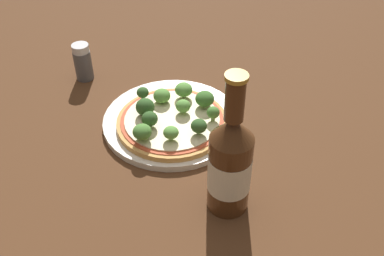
% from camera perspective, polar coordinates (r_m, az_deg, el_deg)
% --- Properties ---
extents(ground_plane, '(3.00, 3.00, 0.00)m').
position_cam_1_polar(ground_plane, '(0.82, -3.48, 0.85)').
color(ground_plane, '#4C2D19').
extents(plate, '(0.25, 0.25, 0.01)m').
position_cam_1_polar(plate, '(0.81, -2.69, 0.71)').
color(plate, silver).
rests_on(plate, ground_plane).
extents(pizza, '(0.20, 0.20, 0.01)m').
position_cam_1_polar(pizza, '(0.79, -2.53, 0.84)').
color(pizza, tan).
rests_on(pizza, plate).
extents(broccoli_floret_0, '(0.03, 0.03, 0.03)m').
position_cam_1_polar(broccoli_floret_0, '(0.74, 0.88, 0.24)').
color(broccoli_floret_0, '#89A866').
rests_on(broccoli_floret_0, pizza).
extents(broccoli_floret_1, '(0.03, 0.03, 0.03)m').
position_cam_1_polar(broccoli_floret_1, '(0.82, -3.85, 4.11)').
color(broccoli_floret_1, '#89A866').
rests_on(broccoli_floret_1, pizza).
extents(broccoli_floret_2, '(0.03, 0.03, 0.03)m').
position_cam_1_polar(broccoli_floret_2, '(0.82, -1.06, 4.89)').
color(broccoli_floret_2, '#89A866').
rests_on(broccoli_floret_2, pizza).
extents(broccoli_floret_3, '(0.03, 0.03, 0.02)m').
position_cam_1_polar(broccoli_floret_3, '(0.73, -2.69, -0.60)').
color(broccoli_floret_3, '#89A866').
rests_on(broccoli_floret_3, pizza).
extents(broccoli_floret_4, '(0.02, 0.02, 0.03)m').
position_cam_1_polar(broccoli_floret_4, '(0.77, 2.71, 1.95)').
color(broccoli_floret_4, '#89A866').
rests_on(broccoli_floret_4, pizza).
extents(broccoli_floret_5, '(0.03, 0.03, 0.03)m').
position_cam_1_polar(broccoli_floret_5, '(0.79, -5.98, 2.67)').
color(broccoli_floret_5, '#89A866').
rests_on(broccoli_floret_5, pizza).
extents(broccoli_floret_6, '(0.03, 0.03, 0.03)m').
position_cam_1_polar(broccoli_floret_6, '(0.79, -1.14, 2.80)').
color(broccoli_floret_6, '#89A866').
rests_on(broccoli_floret_6, pizza).
extents(broccoli_floret_7, '(0.03, 0.03, 0.03)m').
position_cam_1_polar(broccoli_floret_7, '(0.73, -6.35, -0.50)').
color(broccoli_floret_7, '#89A866').
rests_on(broccoli_floret_7, pizza).
extents(broccoli_floret_8, '(0.03, 0.03, 0.03)m').
position_cam_1_polar(broccoli_floret_8, '(0.76, -5.23, 1.10)').
color(broccoli_floret_8, '#89A866').
rests_on(broccoli_floret_8, pizza).
extents(broccoli_floret_9, '(0.03, 0.03, 0.03)m').
position_cam_1_polar(broccoli_floret_9, '(0.80, 1.64, 3.73)').
color(broccoli_floret_9, '#89A866').
rests_on(broccoli_floret_9, pizza).
extents(broccoli_floret_10, '(0.02, 0.02, 0.03)m').
position_cam_1_polar(broccoli_floret_10, '(0.82, -6.28, 4.47)').
color(broccoli_floret_10, '#89A866').
rests_on(broccoli_floret_10, pizza).
extents(beer_bottle, '(0.06, 0.06, 0.23)m').
position_cam_1_polar(beer_bottle, '(0.62, 4.85, -4.51)').
color(beer_bottle, '#472814').
rests_on(beer_bottle, ground_plane).
extents(pepper_shaker, '(0.04, 0.04, 0.08)m').
position_cam_1_polar(pepper_shaker, '(0.94, -13.70, 8.13)').
color(pepper_shaker, '#4C4C51').
rests_on(pepper_shaker, ground_plane).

